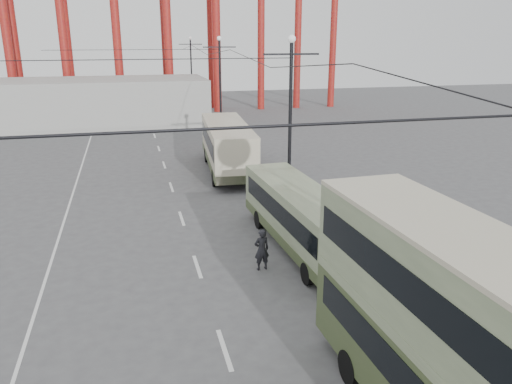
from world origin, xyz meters
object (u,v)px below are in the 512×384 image
object	(u,v)px
double_decker_bus	(461,339)
pedestrian	(262,250)
single_decker_green	(300,216)
single_decker_cream	(227,145)

from	to	relation	value
double_decker_bus	pedestrian	size ratio (longest dim) A/B	5.61
double_decker_bus	pedestrian	distance (m)	10.52
single_decker_green	single_decker_cream	bearing A→B (deg)	89.35
double_decker_bus	single_decker_green	world-z (taller)	double_decker_bus
double_decker_bus	single_decker_green	size ratio (longest dim) A/B	0.99
single_decker_green	pedestrian	xyz separation A→B (m)	(-2.23, -1.66, -0.69)
double_decker_bus	single_decker_cream	world-z (taller)	double_decker_bus
double_decker_bus	single_decker_cream	bearing A→B (deg)	88.29
single_decker_cream	single_decker_green	bearing A→B (deg)	-83.34
single_decker_green	pedestrian	bearing A→B (deg)	-146.10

